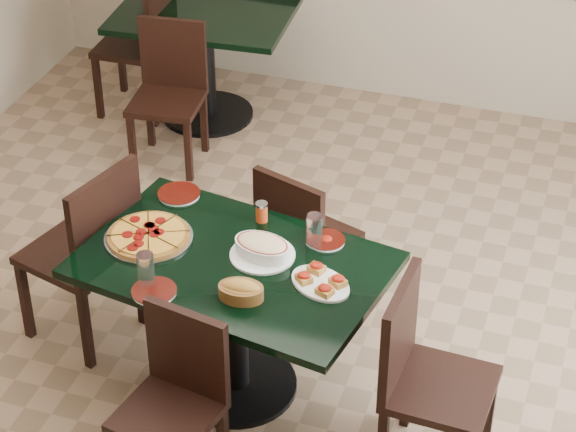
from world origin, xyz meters
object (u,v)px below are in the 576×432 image
(chair_left, at_px, (91,245))
(pepperoni_pizza, at_px, (148,236))
(bread_basket, at_px, (241,290))
(back_table, at_px, (205,45))
(chair_far, at_px, (301,236))
(chair_right, at_px, (422,370))
(back_chair_near, at_px, (170,85))
(main_table, at_px, (234,294))
(bruschetta_platter, at_px, (321,281))
(lasagna_casserole, at_px, (262,248))
(back_chair_left, at_px, (146,36))
(chair_near, at_px, (176,393))

(chair_left, distance_m, pepperoni_pizza, 0.43)
(chair_left, xyz_separation_m, bread_basket, (0.91, -0.37, 0.23))
(back_table, relative_size, chair_far, 1.35)
(chair_right, distance_m, back_chair_near, 2.88)
(chair_right, height_order, pepperoni_pizza, chair_right)
(main_table, bearing_deg, bruschetta_platter, 3.99)
(lasagna_casserole, distance_m, bread_basket, 0.31)
(back_chair_left, bearing_deg, back_table, 94.01)
(bruschetta_platter, bearing_deg, chair_far, 143.45)
(chair_near, bearing_deg, lasagna_casserole, 87.34)
(chair_far, bearing_deg, chair_left, 47.74)
(bread_basket, bearing_deg, pepperoni_pizza, 148.49)
(bread_basket, bearing_deg, chair_near, -121.52)
(back_chair_left, distance_m, pepperoni_pizza, 2.57)
(back_chair_near, height_order, lasagna_casserole, back_chair_near)
(back_chair_near, bearing_deg, main_table, -65.33)
(back_chair_left, distance_m, bruschetta_platter, 3.08)
(back_chair_near, height_order, bruschetta_platter, back_chair_near)
(chair_right, xyz_separation_m, chair_left, (-1.69, 0.32, 0.04))
(main_table, distance_m, chair_right, 0.92)
(main_table, distance_m, pepperoni_pizza, 0.47)
(chair_right, bearing_deg, pepperoni_pizza, 83.65)
(main_table, xyz_separation_m, lasagna_casserole, (0.11, 0.08, 0.23))
(back_table, relative_size, chair_near, 1.40)
(back_chair_left, distance_m, bread_basket, 3.06)
(lasagna_casserole, distance_m, bruschetta_platter, 0.33)
(chair_near, height_order, pepperoni_pizza, chair_near)
(main_table, distance_m, chair_near, 0.58)
(back_table, bearing_deg, pepperoni_pizza, -77.90)
(back_chair_near, xyz_separation_m, bruschetta_platter, (1.53, -1.90, 0.28))
(back_table, height_order, pepperoni_pizza, pepperoni_pizza)
(lasagna_casserole, bearing_deg, back_chair_near, 135.53)
(back_chair_near, bearing_deg, pepperoni_pizza, -75.44)
(back_chair_near, bearing_deg, back_table, 82.00)
(main_table, xyz_separation_m, back_table, (-1.10, 2.40, -0.04))
(chair_near, relative_size, back_chair_near, 0.93)
(chair_right, relative_size, lasagna_casserole, 3.19)
(chair_left, xyz_separation_m, back_chair_near, (-0.33, 1.72, -0.06))
(chair_near, relative_size, lasagna_casserole, 2.84)
(chair_right, bearing_deg, chair_near, 115.32)
(back_chair_left, height_order, pepperoni_pizza, back_chair_left)
(back_table, relative_size, bruschetta_platter, 3.28)
(chair_near, height_order, chair_right, chair_right)
(chair_left, distance_m, lasagna_casserole, 0.93)
(main_table, distance_m, bruschetta_platter, 0.46)
(chair_far, distance_m, chair_right, 1.14)
(back_table, distance_m, chair_right, 3.27)
(chair_right, xyz_separation_m, back_chair_near, (-2.02, 2.04, -0.03))
(pepperoni_pizza, bearing_deg, lasagna_casserole, 4.19)
(back_table, bearing_deg, chair_right, -56.07)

